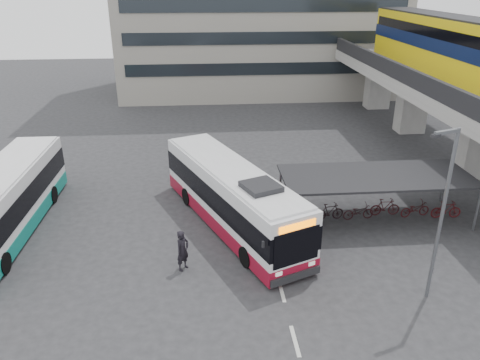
{
  "coord_description": "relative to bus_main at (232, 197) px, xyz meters",
  "views": [
    {
      "loc": [
        -0.61,
        -18.99,
        12.13
      ],
      "look_at": [
        1.36,
        4.2,
        2.0
      ],
      "focal_mm": 35.0,
      "sensor_mm": 36.0,
      "label": 1
    }
  ],
  "objects": [
    {
      "name": "pedestrian",
      "position": [
        -2.47,
        -3.93,
        -0.68
      ],
      "size": [
        0.81,
        0.83,
        1.93
      ],
      "primitive_type": "imported",
      "rotation": [
        0.0,
        0.0,
        0.87
      ],
      "color": "black",
      "rests_on": "ground"
    },
    {
      "name": "bus_teal",
      "position": [
        -11.49,
        0.23,
        -0.01
      ],
      "size": [
        2.84,
        11.99,
        3.53
      ],
      "rotation": [
        0.0,
        0.0,
        -0.02
      ],
      "color": "white",
      "rests_on": "ground"
    },
    {
      "name": "bus_main",
      "position": [
        0.0,
        0.0,
        0.0
      ],
      "size": [
        7.03,
        12.03,
        3.54
      ],
      "rotation": [
        0.0,
        0.0,
        0.4
      ],
      "color": "white",
      "rests_on": "ground"
    },
    {
      "name": "sign_totem_north",
      "position": [
        -12.47,
        5.44,
        -0.34
      ],
      "size": [
        0.55,
        0.21,
        2.52
      ],
      "rotation": [
        0.0,
        0.0,
        -0.09
      ],
      "color": "#A81B0A",
      "rests_on": "ground"
    },
    {
      "name": "bike_shelter",
      "position": [
        7.64,
        0.11,
        -0.2
      ],
      "size": [
        10.0,
        4.0,
        2.54
      ],
      "color": "#595B60",
      "rests_on": "ground"
    },
    {
      "name": "viaduct",
      "position": [
        16.18,
        10.32,
        4.59
      ],
      "size": [
        8.0,
        32.0,
        9.68
      ],
      "color": "gray",
      "rests_on": "ground"
    },
    {
      "name": "lamp_post",
      "position": [
        7.53,
        -6.78,
        2.49
      ],
      "size": [
        1.23,
        0.55,
        7.25
      ],
      "rotation": [
        0.0,
        0.0,
        0.34
      ],
      "color": "#595B60",
      "rests_on": "ground"
    },
    {
      "name": "ground",
      "position": [
        -0.82,
        -2.89,
        -1.64
      ],
      "size": [
        120.0,
        120.0,
        0.0
      ],
      "primitive_type": "plane",
      "color": "#28282B",
      "rests_on": "ground"
    },
    {
      "name": "road_markings",
      "position": [
        1.68,
        -5.89,
        -1.64
      ],
      "size": [
        0.15,
        7.6,
        0.01
      ],
      "color": "beige",
      "rests_on": "ground"
    }
  ]
}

